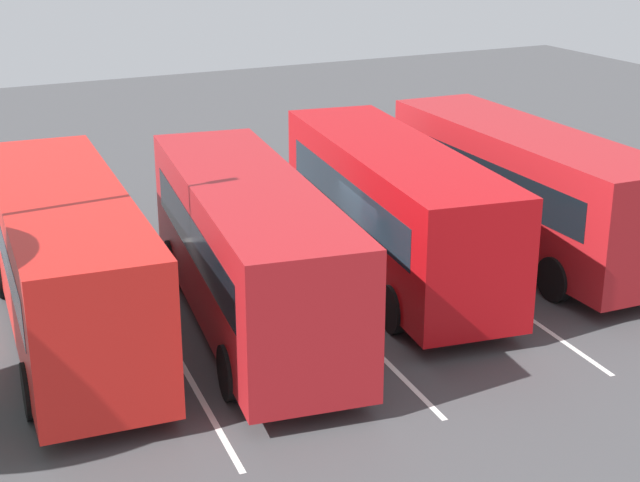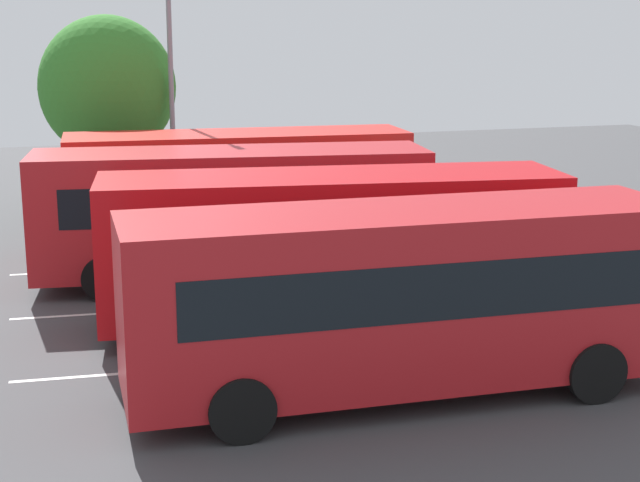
# 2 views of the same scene
# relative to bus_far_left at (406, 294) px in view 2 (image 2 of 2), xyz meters

# --- Properties ---
(ground_plane) EXTENTS (61.97, 61.97, 0.00)m
(ground_plane) POSITION_rel_bus_far_left_xyz_m (-0.72, 6.10, -1.83)
(ground_plane) COLOR #424244
(bus_far_left) EXTENTS (9.72, 2.89, 3.31)m
(bus_far_left) POSITION_rel_bus_far_left_xyz_m (0.00, 0.00, 0.00)
(bus_far_left) COLOR #AD191E
(bus_far_left) RESTS_ON ground
(bus_center_left) EXTENTS (9.88, 3.80, 3.31)m
(bus_center_left) POSITION_rel_bus_far_left_xyz_m (-0.02, 3.94, 0.00)
(bus_center_left) COLOR #B70C11
(bus_center_left) RESTS_ON ground
(bus_center_right) EXTENTS (9.88, 3.80, 3.31)m
(bus_center_right) POSITION_rel_bus_far_left_xyz_m (-1.24, 8.19, 0.00)
(bus_center_right) COLOR #AD191E
(bus_center_right) RESTS_ON ground
(bus_far_right) EXTENTS (9.80, 3.21, 3.31)m
(bus_far_right) POSITION_rel_bus_far_left_xyz_m (-0.24, 11.86, 0.00)
(bus_far_right) COLOR red
(bus_far_right) RESTS_ON ground
(pedestrian) EXTENTS (0.33, 0.33, 1.65)m
(pedestrian) POSITION_rel_bus_far_left_xyz_m (5.33, 3.47, -0.86)
(pedestrian) COLOR #232833
(pedestrian) RESTS_ON ground
(street_lamp) EXTENTS (0.39, 2.58, 7.92)m
(street_lamp) POSITION_rel_bus_far_left_xyz_m (-1.51, 15.36, 2.73)
(street_lamp) COLOR gray
(street_lamp) RESTS_ON ground
(depot_tree) EXTENTS (4.35, 3.91, 6.58)m
(depot_tree) POSITION_rel_bus_far_left_xyz_m (-3.36, 17.05, 2.45)
(depot_tree) COLOR #4C3823
(depot_tree) RESTS_ON ground
(lane_stripe_outer_left) EXTENTS (11.83, 1.11, 0.01)m
(lane_stripe_outer_left) POSITION_rel_bus_far_left_xyz_m (-0.72, 2.17, -1.83)
(lane_stripe_outer_left) COLOR silver
(lane_stripe_outer_left) RESTS_ON ground
(lane_stripe_inner_left) EXTENTS (11.83, 1.11, 0.01)m
(lane_stripe_inner_left) POSITION_rel_bus_far_left_xyz_m (-0.72, 6.10, -1.83)
(lane_stripe_inner_left) COLOR silver
(lane_stripe_inner_left) RESTS_ON ground
(lane_stripe_inner_right) EXTENTS (11.83, 1.11, 0.01)m
(lane_stripe_inner_right) POSITION_rel_bus_far_left_xyz_m (-0.72, 10.04, -1.83)
(lane_stripe_inner_right) COLOR silver
(lane_stripe_inner_right) RESTS_ON ground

